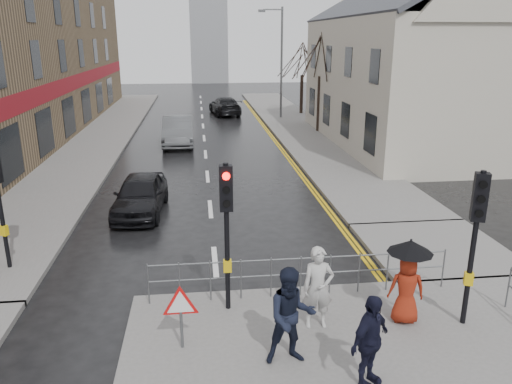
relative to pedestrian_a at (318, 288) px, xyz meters
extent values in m
plane|color=black|center=(-2.03, 0.75, -1.04)|extent=(120.00, 120.00, 0.00)
cube|color=#605E5B|center=(-8.53, 23.75, -0.97)|extent=(4.00, 44.00, 0.14)
cube|color=#605E5B|center=(4.47, 25.75, -0.97)|extent=(4.00, 40.00, 0.14)
cube|color=#605E5B|center=(4.47, 3.75, -0.97)|extent=(4.00, 4.20, 0.14)
cube|color=#B4AC9D|center=(9.97, 18.75, 2.46)|extent=(9.00, 16.00, 7.00)
cube|color=gray|center=(-0.53, 62.75, 7.96)|extent=(5.00, 5.00, 18.00)
cylinder|color=black|center=(-1.83, 0.95, 0.80)|extent=(0.11, 0.11, 3.40)
cube|color=black|center=(-1.83, 0.95, 1.95)|extent=(0.28, 0.22, 1.00)
cylinder|color=#FF0C07|center=(-1.83, 0.81, 2.25)|extent=(0.16, 0.04, 0.16)
cylinder|color=black|center=(-1.83, 0.81, 1.95)|extent=(0.16, 0.04, 0.16)
cylinder|color=black|center=(-1.83, 0.81, 1.65)|extent=(0.16, 0.04, 0.16)
cube|color=gold|center=(-1.83, 0.95, 0.15)|extent=(0.18, 0.14, 0.28)
cylinder|color=black|center=(3.17, -0.25, 0.80)|extent=(0.11, 0.11, 3.40)
cube|color=black|center=(3.17, -0.25, 1.95)|extent=(0.34, 0.30, 1.00)
cylinder|color=black|center=(3.12, -0.38, 2.25)|extent=(0.16, 0.09, 0.16)
cylinder|color=black|center=(3.12, -0.38, 1.95)|extent=(0.16, 0.09, 0.16)
cylinder|color=black|center=(3.12, -0.38, 1.65)|extent=(0.16, 0.09, 0.16)
cube|color=gold|center=(3.17, -0.25, 0.15)|extent=(0.22, 0.19, 0.28)
cylinder|color=black|center=(-7.53, 3.75, 0.80)|extent=(0.11, 0.11, 3.40)
cube|color=gold|center=(-7.53, 3.75, 0.15)|extent=(0.22, 0.19, 0.28)
cylinder|color=#595B5E|center=(-3.63, 1.35, -0.40)|extent=(0.04, 0.04, 1.00)
cylinder|color=#595B5E|center=(3.47, 1.35, -0.40)|extent=(0.04, 0.04, 1.00)
cylinder|color=#595B5E|center=(-0.08, 1.35, 0.05)|extent=(7.10, 0.04, 0.04)
cylinder|color=#595B5E|center=(-0.08, 1.35, -0.35)|extent=(7.10, 0.04, 0.04)
cylinder|color=#595B5E|center=(4.47, 0.25, -0.40)|extent=(0.04, 0.04, 1.00)
cylinder|color=#595B5E|center=(-2.83, -0.45, -0.47)|extent=(0.06, 0.06, 0.85)
cylinder|color=red|center=(-2.83, -0.45, 0.05)|extent=(0.80, 0.03, 0.80)
cylinder|color=white|center=(-2.83, -0.47, 0.05)|extent=(0.60, 0.03, 0.60)
cylinder|color=#595B5E|center=(3.97, 28.75, 3.10)|extent=(0.16, 0.16, 8.00)
cylinder|color=#595B5E|center=(3.27, 28.75, 6.90)|extent=(1.40, 0.10, 0.10)
cube|color=#595B5E|center=(2.47, 28.75, 6.80)|extent=(0.50, 0.25, 0.18)
cylinder|color=black|center=(5.47, 22.75, 0.85)|extent=(0.26, 0.26, 3.50)
cylinder|color=black|center=(5.97, 30.75, 0.60)|extent=(0.26, 0.26, 3.00)
imported|color=#B3B2AE|center=(0.00, 0.00, 0.00)|extent=(0.68, 0.47, 1.80)
imported|color=black|center=(-0.78, -1.13, 0.06)|extent=(0.95, 0.75, 1.92)
imported|color=maroon|center=(1.92, -0.04, -0.12)|extent=(0.84, 0.64, 1.55)
cylinder|color=black|center=(1.92, -0.04, -0.02)|extent=(0.02, 0.02, 1.75)
cone|color=black|center=(1.92, -0.04, 0.85)|extent=(0.96, 0.96, 0.28)
imported|color=black|center=(0.45, -1.95, -0.03)|extent=(1.07, 0.96, 1.74)
imported|color=black|center=(-4.50, 8.13, -0.34)|extent=(1.91, 4.17, 1.39)
imported|color=#4D4F52|center=(-3.55, 19.98, -0.23)|extent=(1.80, 4.95, 1.62)
imported|color=black|center=(-0.16, 31.49, -0.33)|extent=(2.65, 5.12, 1.42)
camera|label=1|loc=(-2.37, -9.13, 5.00)|focal=35.00mm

